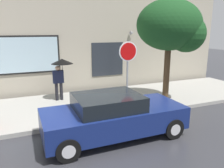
% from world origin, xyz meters
% --- Properties ---
extents(ground_plane, '(60.00, 60.00, 0.00)m').
position_xyz_m(ground_plane, '(0.00, 0.00, 0.00)').
color(ground_plane, '#333338').
extents(sidewalk, '(20.00, 4.00, 0.15)m').
position_xyz_m(sidewalk, '(0.00, 3.00, 0.07)').
color(sidewalk, '#A3A099').
rests_on(sidewalk, ground).
extents(building_facade, '(20.00, 0.67, 7.00)m').
position_xyz_m(building_facade, '(-0.01, 5.50, 3.48)').
color(building_facade, '#B2A893').
rests_on(building_facade, ground).
extents(parked_car, '(4.34, 1.87, 1.38)m').
position_xyz_m(parked_car, '(0.80, -0.09, 0.69)').
color(parked_car, navy).
rests_on(parked_car, ground).
extents(pedestrian_with_umbrella, '(0.97, 0.97, 1.87)m').
position_xyz_m(pedestrian_with_umbrella, '(-0.03, 3.88, 1.63)').
color(pedestrian_with_umbrella, black).
rests_on(pedestrian_with_umbrella, sidewalk).
extents(street_tree, '(2.87, 2.44, 4.39)m').
position_xyz_m(street_tree, '(4.40, 1.94, 3.37)').
color(street_tree, '#4C3823').
rests_on(street_tree, sidewalk).
extents(stop_sign, '(0.76, 0.10, 2.69)m').
position_xyz_m(stop_sign, '(2.16, 1.66, 2.05)').
color(stop_sign, gray).
rests_on(stop_sign, sidewalk).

